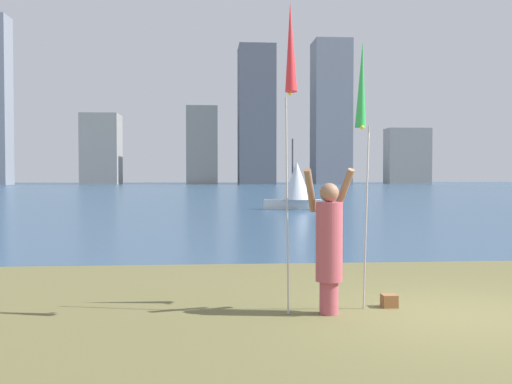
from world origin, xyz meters
TOP-DOWN VIEW (x-y plane):
  - ground at (0.00, 50.95)m, footprint 120.00×138.00m
  - person at (-1.80, 0.18)m, footprint 0.74×0.55m
  - kite_flag_left at (-2.36, 0.02)m, footprint 0.16×0.62m
  - kite_flag_right at (-1.24, 0.63)m, footprint 0.16×0.57m
  - bag at (-0.84, 0.54)m, footprint 0.22×0.21m
  - sailboat_3 at (1.25, 24.25)m, footprint 3.08×1.81m
  - skyline_tower_1 at (-21.75, 100.36)m, footprint 6.31×7.24m
  - skyline_tower_2 at (-4.35, 99.53)m, footprint 5.37×4.61m
  - skyline_tower_3 at (5.11, 98.75)m, footprint 6.26×6.91m
  - skyline_tower_4 at (18.45, 99.68)m, footprint 6.44×6.67m
  - skyline_tower_5 at (32.62, 100.45)m, footprint 7.72×4.16m

SIDE VIEW (x-z plane):
  - ground at x=0.00m, z-range -0.12..0.00m
  - bag at x=-0.84m, z-range 0.00..0.18m
  - person at x=-1.80m, z-range -0.02..2.00m
  - sailboat_3 at x=1.25m, z-range -0.54..3.23m
  - kite_flag_right at x=-1.24m, z-range 1.21..5.06m
  - kite_flag_left at x=-2.36m, z-range 1.40..5.63m
  - skyline_tower_5 at x=32.62m, z-range 0.00..9.94m
  - skyline_tower_1 at x=-21.75m, z-range 0.00..12.05m
  - skyline_tower_2 at x=-4.35m, z-range 0.00..13.47m
  - skyline_tower_3 at x=5.11m, z-range 0.00..23.84m
  - skyline_tower_4 at x=18.45m, z-range 0.00..25.19m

